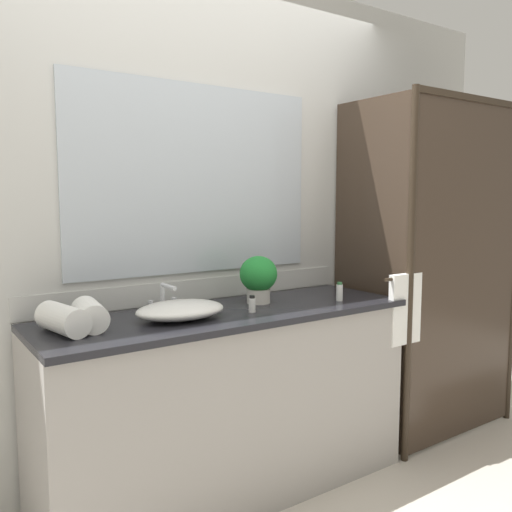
{
  "coord_description": "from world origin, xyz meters",
  "views": [
    {
      "loc": [
        -1.3,
        -2.1,
        1.43
      ],
      "look_at": [
        0.15,
        0.0,
        1.15
      ],
      "focal_mm": 37.43,
      "sensor_mm": 36.0,
      "label": 1
    }
  ],
  "objects_px": {
    "potted_plant": "(258,277)",
    "rolled_towel_near_edge": "(63,319)",
    "amenity_bottle_conditioner": "(340,292)",
    "amenity_bottle_lotion": "(252,304)",
    "amenity_bottle_shampoo": "(250,291)",
    "faucet": "(164,302)",
    "sink_basin": "(181,310)",
    "rolled_towel_middle": "(90,315)"
  },
  "relations": [
    {
      "from": "sink_basin",
      "to": "faucet",
      "type": "relative_size",
      "value": 2.37
    },
    {
      "from": "faucet",
      "to": "rolled_towel_near_edge",
      "type": "bearing_deg",
      "value": -163.43
    },
    {
      "from": "faucet",
      "to": "amenity_bottle_lotion",
      "type": "bearing_deg",
      "value": -35.65
    },
    {
      "from": "amenity_bottle_conditioner",
      "to": "rolled_towel_middle",
      "type": "height_order",
      "value": "rolled_towel_middle"
    },
    {
      "from": "faucet",
      "to": "rolled_towel_middle",
      "type": "bearing_deg",
      "value": -161.22
    },
    {
      "from": "potted_plant",
      "to": "rolled_towel_middle",
      "type": "distance_m",
      "value": 0.87
    },
    {
      "from": "sink_basin",
      "to": "amenity_bottle_lotion",
      "type": "distance_m",
      "value": 0.34
    },
    {
      "from": "faucet",
      "to": "amenity_bottle_shampoo",
      "type": "bearing_deg",
      "value": 6.53
    },
    {
      "from": "amenity_bottle_conditioner",
      "to": "rolled_towel_middle",
      "type": "bearing_deg",
      "value": 173.72
    },
    {
      "from": "rolled_towel_near_edge",
      "to": "amenity_bottle_shampoo",
      "type": "bearing_deg",
      "value": 11.51
    },
    {
      "from": "amenity_bottle_shampoo",
      "to": "rolled_towel_middle",
      "type": "distance_m",
      "value": 0.93
    },
    {
      "from": "sink_basin",
      "to": "faucet",
      "type": "bearing_deg",
      "value": 90.0
    },
    {
      "from": "amenity_bottle_conditioner",
      "to": "faucet",
      "type": "bearing_deg",
      "value": 162.69
    },
    {
      "from": "potted_plant",
      "to": "rolled_towel_near_edge",
      "type": "xyz_separation_m",
      "value": [
        -0.98,
        -0.07,
        -0.08
      ]
    },
    {
      "from": "faucet",
      "to": "rolled_towel_middle",
      "type": "xyz_separation_m",
      "value": [
        -0.39,
        -0.13,
        0.01
      ]
    },
    {
      "from": "faucet",
      "to": "amenity_bottle_shampoo",
      "type": "relative_size",
      "value": 2.16
    },
    {
      "from": "amenity_bottle_conditioner",
      "to": "rolled_towel_near_edge",
      "type": "bearing_deg",
      "value": 174.91
    },
    {
      "from": "sink_basin",
      "to": "amenity_bottle_lotion",
      "type": "relative_size",
      "value": 5.1
    },
    {
      "from": "potted_plant",
      "to": "rolled_towel_middle",
      "type": "xyz_separation_m",
      "value": [
        -0.87,
        -0.05,
        -0.07
      ]
    },
    {
      "from": "amenity_bottle_shampoo",
      "to": "sink_basin",
      "type": "bearing_deg",
      "value": -155.88
    },
    {
      "from": "amenity_bottle_shampoo",
      "to": "faucet",
      "type": "bearing_deg",
      "value": -173.47
    },
    {
      "from": "sink_basin",
      "to": "amenity_bottle_conditioner",
      "type": "height_order",
      "value": "amenity_bottle_conditioner"
    },
    {
      "from": "potted_plant",
      "to": "amenity_bottle_shampoo",
      "type": "bearing_deg",
      "value": 74.29
    },
    {
      "from": "faucet",
      "to": "amenity_bottle_conditioner",
      "type": "xyz_separation_m",
      "value": [
        0.86,
        -0.27,
        -0.0
      ]
    },
    {
      "from": "amenity_bottle_lotion",
      "to": "potted_plant",
      "type": "bearing_deg",
      "value": 47.52
    },
    {
      "from": "faucet",
      "to": "amenity_bottle_conditioner",
      "type": "relative_size",
      "value": 1.75
    },
    {
      "from": "amenity_bottle_conditioner",
      "to": "rolled_towel_middle",
      "type": "distance_m",
      "value": 1.25
    },
    {
      "from": "rolled_towel_middle",
      "to": "amenity_bottle_lotion",
      "type": "bearing_deg",
      "value": -8.61
    },
    {
      "from": "amenity_bottle_lotion",
      "to": "faucet",
      "type": "bearing_deg",
      "value": 144.35
    },
    {
      "from": "faucet",
      "to": "potted_plant",
      "type": "xyz_separation_m",
      "value": [
        0.48,
        -0.08,
        0.09
      ]
    },
    {
      "from": "potted_plant",
      "to": "amenity_bottle_conditioner",
      "type": "distance_m",
      "value": 0.43
    },
    {
      "from": "faucet",
      "to": "amenity_bottle_lotion",
      "type": "relative_size",
      "value": 2.15
    },
    {
      "from": "sink_basin",
      "to": "amenity_bottle_conditioner",
      "type": "distance_m",
      "value": 0.87
    },
    {
      "from": "potted_plant",
      "to": "rolled_towel_middle",
      "type": "height_order",
      "value": "potted_plant"
    },
    {
      "from": "rolled_towel_near_edge",
      "to": "rolled_towel_middle",
      "type": "xyz_separation_m",
      "value": [
        0.11,
        0.02,
        0.0
      ]
    },
    {
      "from": "amenity_bottle_conditioner",
      "to": "rolled_towel_near_edge",
      "type": "distance_m",
      "value": 1.36
    },
    {
      "from": "rolled_towel_near_edge",
      "to": "rolled_towel_middle",
      "type": "height_order",
      "value": "rolled_towel_middle"
    },
    {
      "from": "rolled_towel_middle",
      "to": "faucet",
      "type": "bearing_deg",
      "value": 18.78
    },
    {
      "from": "amenity_bottle_lotion",
      "to": "amenity_bottle_shampoo",
      "type": "bearing_deg",
      "value": 58.03
    },
    {
      "from": "amenity_bottle_conditioner",
      "to": "amenity_bottle_lotion",
      "type": "height_order",
      "value": "amenity_bottle_conditioner"
    },
    {
      "from": "sink_basin",
      "to": "amenity_bottle_lotion",
      "type": "height_order",
      "value": "same"
    },
    {
      "from": "amenity_bottle_shampoo",
      "to": "rolled_towel_middle",
      "type": "xyz_separation_m",
      "value": [
        -0.91,
        -0.19,
        0.02
      ]
    }
  ]
}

